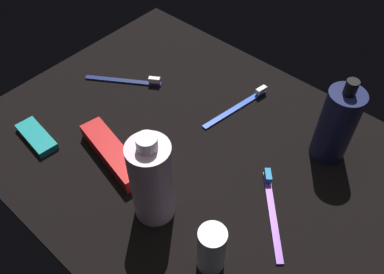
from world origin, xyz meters
TOP-DOWN VIEW (x-y plane):
  - ground_plane at (0.00, 0.00)cm, footprint 84.00×64.00cm
  - lotion_bottle at (20.70, 16.50)cm, footprint 6.66×6.66cm
  - bodywash_bottle at (4.66, -15.01)cm, footprint 7.01×7.01cm
  - deodorant_stick at (18.25, -16.19)cm, footprint 4.37×4.37cm
  - toothbrush_blue at (0.40, 15.32)cm, footprint 4.06×17.96cm
  - toothbrush_navy at (-24.15, 4.84)cm, footprint 15.76×10.79cm
  - toothbrush_purple at (20.06, -1.57)cm, footprint 12.85×14.26cm
  - toothpaste_box_red at (-9.51, -12.33)cm, footprint 18.12×7.75cm
  - snack_bar_teal at (-24.87, -19.28)cm, footprint 10.76×5.06cm

SIDE VIEW (x-z plane):
  - ground_plane at x=0.00cm, z-range -1.20..0.00cm
  - toothbrush_blue at x=0.40cm, z-range -0.44..1.66cm
  - toothbrush_navy at x=-24.15cm, z-range -0.44..1.66cm
  - toothbrush_purple at x=20.06cm, z-range -0.44..1.66cm
  - snack_bar_teal at x=-24.87cm, z-range 0.00..1.50cm
  - toothpaste_box_red at x=-9.51cm, z-range 0.00..3.20cm
  - deodorant_stick at x=18.25cm, z-range 0.00..9.71cm
  - lotion_bottle at x=20.70cm, z-range -1.22..17.11cm
  - bodywash_bottle at x=4.66cm, z-range -0.85..18.22cm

